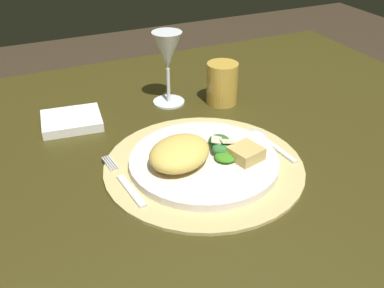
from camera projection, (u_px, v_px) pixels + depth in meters
name	position (u px, v px, depth m)	size (l,w,h in m)	color
dining_table	(208.00, 204.00, 0.86)	(1.29, 1.09, 0.70)	#373111
placemat	(204.00, 166.00, 0.78)	(0.35, 0.35, 0.01)	tan
dinner_plate	(204.00, 161.00, 0.78)	(0.26, 0.26, 0.01)	silver
pasta_serving	(180.00, 153.00, 0.75)	(0.12, 0.09, 0.04)	#DEBB54
salad_greens	(225.00, 148.00, 0.78)	(0.07, 0.10, 0.03)	#306D31
bread_piece	(246.00, 153.00, 0.76)	(0.05, 0.05, 0.02)	tan
fork	(125.00, 182.00, 0.73)	(0.03, 0.16, 0.00)	silver
spoon	(264.00, 139.00, 0.85)	(0.03, 0.13, 0.01)	silver
napkin	(72.00, 121.00, 0.91)	(0.12, 0.10, 0.02)	white
wine_glass	(167.00, 54.00, 0.94)	(0.07, 0.07, 0.16)	silver
amber_tumbler	(222.00, 83.00, 0.98)	(0.07, 0.07, 0.09)	gold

